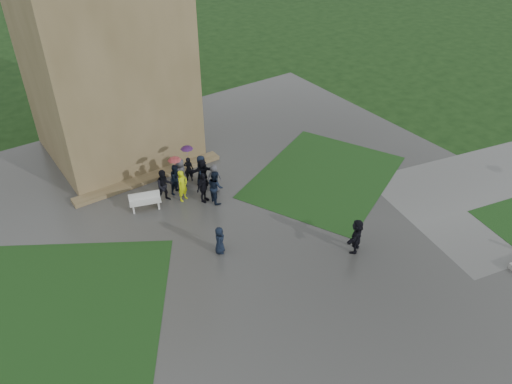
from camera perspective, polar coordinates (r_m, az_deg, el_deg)
ground at (r=22.33m, az=-0.33°, el=-10.95°), size 120.00×120.00×0.00m
plaza at (r=23.53m, az=-3.12°, el=-8.05°), size 34.00×34.00×0.02m
lawn_inset_left at (r=23.22m, az=-24.48°, el=-12.74°), size 14.10×13.46×0.01m
lawn_inset_right at (r=29.54m, az=7.77°, el=1.75°), size 11.12×10.15×0.01m
tower at (r=30.02m, az=-17.94°, el=19.82°), size 8.00×8.00×18.00m
tower_plinth at (r=29.65m, az=-12.05°, el=1.62°), size 9.00×0.80×0.22m
bench at (r=27.07m, az=-12.55°, el=-1.03°), size 1.72×0.99×0.95m
visitor_cluster at (r=27.69m, az=-7.12°, el=1.69°), size 3.76×3.49×2.29m
pedestrian_mid at (r=23.62m, az=-4.18°, el=-5.51°), size 0.81×0.85×1.44m
pedestrian_near at (r=24.01m, az=11.40°, el=-4.92°), size 1.73×1.36×1.79m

